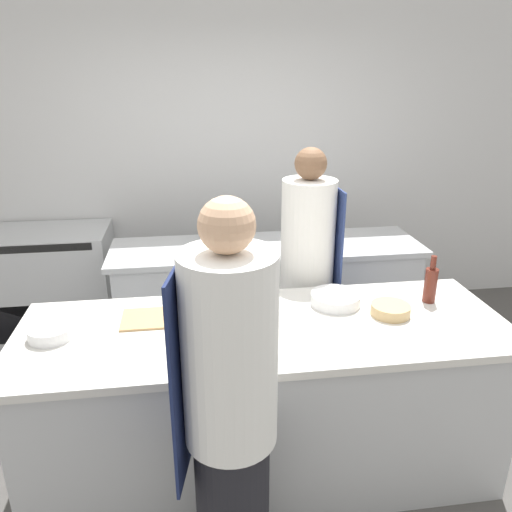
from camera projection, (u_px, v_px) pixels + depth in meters
The scene contains 15 objects.
ground_plane at pixel (265, 465), 2.86m from camera, with size 16.00×16.00×0.00m, color #4C4947.
wall_back at pixel (228, 158), 4.34m from camera, with size 8.00×0.06×2.80m.
prep_counter at pixel (265, 399), 2.70m from camera, with size 2.52×0.87×0.90m.
pass_counter at pixel (267, 300), 3.87m from camera, with size 2.31×0.65×0.90m.
oven_range at pixel (51, 284), 4.14m from camera, with size 1.00×0.62×0.91m.
chef_at_prep_near at pixel (230, 420), 1.90m from camera, with size 0.39×0.38×1.75m.
chef_at_stove at pixel (307, 279), 3.22m from camera, with size 0.35×0.34×1.70m.
bottle_olive_oil at pixel (261, 313), 2.43m from camera, with size 0.08×0.08×0.29m.
bottle_vinegar at pixel (431, 284), 2.77m from camera, with size 0.07×0.07×0.27m.
bottle_wine at pixel (190, 325), 2.37m from camera, with size 0.07×0.07×0.22m.
bowl_mixing_large at pixel (51, 332), 2.42m from camera, with size 0.22×0.22×0.06m.
bowl_prep_small at pixel (391, 310), 2.65m from camera, with size 0.21×0.21×0.06m.
bowl_ceramic_blue at pixel (335, 299), 2.77m from camera, with size 0.27×0.27×0.06m.
cutting_board at pixel (163, 318), 2.62m from camera, with size 0.42×0.24×0.01m.
stockpot at pixel (224, 228), 3.74m from camera, with size 0.28×0.28×0.22m.
Camera 1 is at (-0.36, -2.23, 2.13)m, focal length 35.00 mm.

